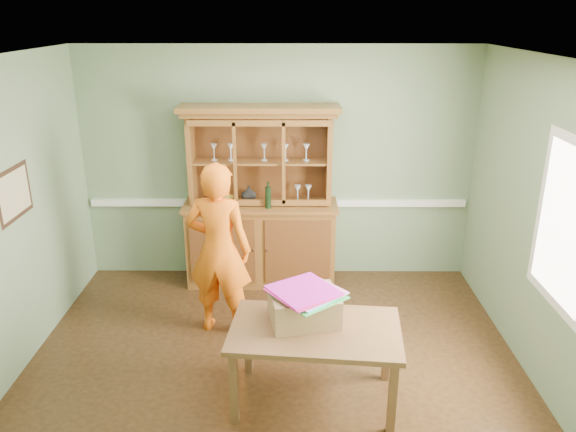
{
  "coord_description": "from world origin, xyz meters",
  "views": [
    {
      "loc": [
        0.16,
        -4.29,
        3.03
      ],
      "look_at": [
        0.13,
        0.4,
        1.31
      ],
      "focal_mm": 35.0,
      "sensor_mm": 36.0,
      "label": 1
    }
  ],
  "objects_px": {
    "dining_table": "(315,337)",
    "cardboard_box": "(304,307)",
    "china_hutch": "(261,223)",
    "person": "(219,250)"
  },
  "relations": [
    {
      "from": "dining_table",
      "to": "cardboard_box",
      "type": "xyz_separation_m",
      "value": [
        -0.09,
        0.12,
        0.2
      ]
    },
    {
      "from": "china_hutch",
      "to": "dining_table",
      "type": "xyz_separation_m",
      "value": [
        0.54,
        -2.2,
        -0.14
      ]
    },
    {
      "from": "china_hutch",
      "to": "cardboard_box",
      "type": "height_order",
      "value": "china_hutch"
    },
    {
      "from": "dining_table",
      "to": "person",
      "type": "distance_m",
      "value": 1.43
    },
    {
      "from": "dining_table",
      "to": "cardboard_box",
      "type": "bearing_deg",
      "value": 132.88
    },
    {
      "from": "china_hutch",
      "to": "dining_table",
      "type": "height_order",
      "value": "china_hutch"
    },
    {
      "from": "dining_table",
      "to": "china_hutch",
      "type": "bearing_deg",
      "value": 109.28
    },
    {
      "from": "person",
      "to": "china_hutch",
      "type": "bearing_deg",
      "value": -96.97
    },
    {
      "from": "china_hutch",
      "to": "dining_table",
      "type": "bearing_deg",
      "value": -76.17
    },
    {
      "from": "cardboard_box",
      "to": "person",
      "type": "height_order",
      "value": "person"
    }
  ]
}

